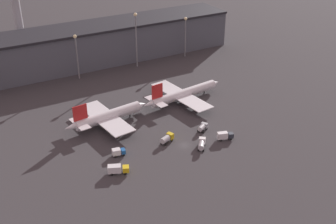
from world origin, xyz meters
name	(u,v)px	position (x,y,z in m)	size (l,w,h in m)	color
ground	(184,145)	(0.00, 0.00, 0.00)	(600.00, 600.00, 0.00)	#383538
terminal_building	(90,45)	(0.00, 96.69, 10.46)	(162.86, 25.62, 20.83)	#4C515B
airplane_0	(108,116)	(-18.71, 28.83, 3.75)	(37.38, 32.45, 12.26)	silver
airplane_1	(183,94)	(19.05, 31.84, 3.46)	(42.87, 35.76, 12.01)	silver
service_vehicle_0	(117,169)	(-28.89, -3.84, 1.82)	(7.50, 5.04, 3.23)	gold
service_vehicle_1	(202,144)	(4.63, -4.78, 1.73)	(5.67, 6.20, 3.04)	white
service_vehicle_2	(203,127)	(11.94, 5.48, 1.57)	(5.33, 4.46, 2.71)	#9EA3A8
service_vehicle_3	(118,152)	(-24.31, 5.92, 1.60)	(5.02, 3.11, 2.84)	#195199
service_vehicle_4	(167,138)	(-4.71, 4.93, 1.77)	(6.30, 4.43, 3.04)	gold
service_vehicle_5	(225,136)	(15.46, -4.40, 1.83)	(6.53, 3.81, 3.28)	#282D38
lamp_post_1	(76,51)	(-13.12, 79.75, 14.75)	(1.80, 1.80, 22.92)	slate
lamp_post_2	(136,34)	(19.53, 79.75, 18.22)	(1.80, 1.80, 29.25)	slate
lamp_post_3	(185,31)	(49.93, 79.75, 14.71)	(1.80, 1.80, 22.84)	slate
control_tower	(16,4)	(-29.27, 128.69, 29.29)	(9.00, 9.00, 51.03)	#99999E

